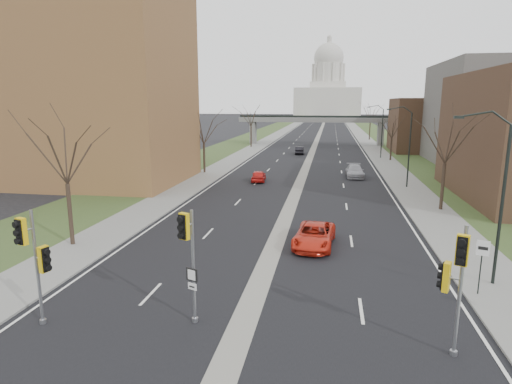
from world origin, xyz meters
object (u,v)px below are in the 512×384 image
(signal_pole_left, at_px, (34,253))
(signal_pole_median, at_px, (188,247))
(car_right_mid, at_px, (355,171))
(car_left_far, at_px, (300,150))
(car_right_near, at_px, (314,235))
(car_left_near, at_px, (259,176))
(speed_limit_sign, at_px, (482,257))
(signal_pole_right, at_px, (455,273))

(signal_pole_left, height_order, signal_pole_median, signal_pole_left)
(signal_pole_left, relative_size, car_right_mid, 0.95)
(signal_pole_left, distance_m, car_left_far, 63.95)
(signal_pole_median, xyz_separation_m, car_right_near, (4.70, 11.06, -2.70))
(car_left_near, xyz_separation_m, car_right_near, (7.44, -22.51, 0.05))
(speed_limit_sign, height_order, car_left_near, speed_limit_sign)
(car_left_far, height_order, car_right_mid, car_right_mid)
(car_right_near, height_order, car_right_mid, car_right_mid)
(signal_pole_median, xyz_separation_m, car_right_mid, (8.66, 38.61, -2.67))
(signal_pole_right, bearing_deg, car_left_far, 123.18)
(signal_pole_left, height_order, car_left_near, signal_pole_left)
(speed_limit_sign, height_order, car_right_near, speed_limit_sign)
(car_right_mid, bearing_deg, car_right_near, -99.28)
(signal_pole_right, height_order, speed_limit_sign, signal_pole_right)
(car_left_near, distance_m, car_right_mid, 12.47)
(speed_limit_sign, bearing_deg, signal_pole_right, -97.66)
(speed_limit_sign, relative_size, car_right_near, 0.52)
(car_left_near, relative_size, car_right_near, 0.76)
(signal_pole_right, height_order, car_right_near, signal_pole_right)
(car_left_far, bearing_deg, signal_pole_left, 81.84)
(speed_limit_sign, distance_m, car_right_mid, 33.90)
(signal_pole_left, xyz_separation_m, car_left_near, (3.33, 34.78, -2.57))
(signal_pole_median, relative_size, car_left_near, 1.25)
(car_right_near, bearing_deg, car_left_near, 113.15)
(signal_pole_left, xyz_separation_m, car_right_near, (10.77, 12.27, -2.52))
(signal_pole_right, bearing_deg, car_right_mid, 116.16)
(signal_pole_median, relative_size, car_right_mid, 0.94)
(signal_pole_right, relative_size, car_right_near, 0.96)
(signal_pole_left, xyz_separation_m, signal_pole_median, (6.07, 1.21, 0.18))
(signal_pole_median, height_order, car_right_mid, signal_pole_median)
(car_left_far, distance_m, car_right_near, 51.55)
(car_left_near, bearing_deg, car_right_mid, -161.50)
(signal_pole_left, xyz_separation_m, car_left_far, (6.10, 63.61, -2.55))
(speed_limit_sign, bearing_deg, signal_pole_left, -143.11)
(signal_pole_right, distance_m, car_right_near, 13.05)
(signal_pole_median, bearing_deg, car_left_far, 111.87)
(speed_limit_sign, bearing_deg, car_right_mid, 115.72)
(car_right_near, bearing_deg, signal_pole_median, -108.18)
(car_right_mid, bearing_deg, car_left_near, -157.26)
(car_right_near, bearing_deg, car_left_far, 100.05)
(signal_pole_right, xyz_separation_m, car_left_near, (-12.78, 34.14, -2.60))
(signal_pole_left, bearing_deg, signal_pole_median, 27.60)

